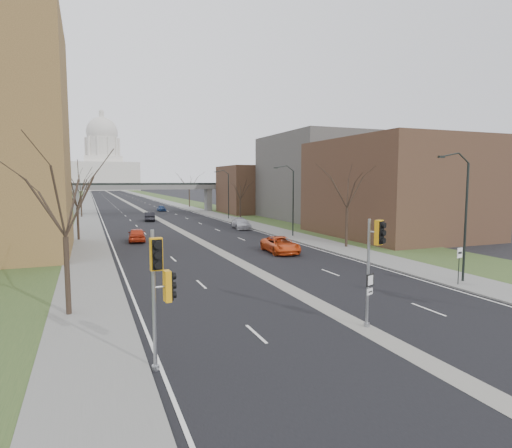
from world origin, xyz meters
TOP-DOWN VIEW (x-y plane):
  - ground at (0.00, 0.00)m, footprint 700.00×700.00m
  - road_surface at (0.00, 150.00)m, footprint 20.00×600.00m
  - median_strip at (0.00, 150.00)m, footprint 1.20×600.00m
  - sidewalk_right at (12.00, 150.00)m, footprint 4.00×600.00m
  - sidewalk_left at (-12.00, 150.00)m, footprint 4.00×600.00m
  - grass_verge_right at (18.00, 150.00)m, footprint 8.00×600.00m
  - grass_verge_left at (-18.00, 150.00)m, footprint 8.00×600.00m
  - commercial_block_near at (24.00, 28.00)m, footprint 16.00×20.00m
  - commercial_block_mid at (28.00, 52.00)m, footprint 18.00×22.00m
  - commercial_block_far at (22.00, 70.00)m, footprint 14.00×14.00m
  - pedestrian_bridge at (0.00, 80.00)m, footprint 34.00×3.00m
  - capitol at (0.00, 320.00)m, footprint 48.00×42.00m
  - streetlight_near at (10.99, 6.00)m, footprint 2.61×0.20m
  - streetlight_mid at (10.99, 32.00)m, footprint 2.61×0.20m
  - streetlight_far at (10.99, 58.00)m, footprint 2.61×0.20m
  - tree_left_a at (-13.00, 8.00)m, footprint 7.20×7.20m
  - tree_left_b at (-13.00, 38.00)m, footprint 6.75×6.75m
  - tree_left_c at (-13.00, 72.00)m, footprint 7.65×7.65m
  - tree_right_a at (13.00, 22.00)m, footprint 7.20×7.20m
  - tree_right_b at (13.00, 55.00)m, footprint 6.30×6.30m
  - tree_right_c at (13.00, 95.00)m, footprint 7.65×7.65m
  - signal_pole_left at (-9.59, -0.25)m, footprint 0.90×1.00m
  - signal_pole_median at (0.38, 0.72)m, footprint 0.74×0.86m
  - speed_limit_sign at (10.71, 5.38)m, footprint 0.52×0.12m
  - car_left_near at (-6.77, 34.58)m, footprint 2.29×4.78m
  - car_left_far at (-2.00, 59.61)m, footprint 2.09×4.86m
  - car_right_near at (5.31, 21.66)m, footprint 2.92×5.71m
  - car_right_mid at (8.65, 42.45)m, footprint 2.62×5.37m
  - car_right_far at (3.75, 82.75)m, footprint 1.75×4.06m

SIDE VIEW (x-z plane):
  - ground at x=0.00m, z-range 0.00..0.00m
  - median_strip at x=0.00m, z-range -0.01..0.01m
  - road_surface at x=0.00m, z-range 0.00..0.01m
  - grass_verge_right at x=18.00m, z-range 0.00..0.10m
  - grass_verge_left at x=-18.00m, z-range 0.00..0.10m
  - sidewalk_right at x=12.00m, z-range 0.00..0.12m
  - sidewalk_left at x=-12.00m, z-range 0.00..0.12m
  - car_right_far at x=3.75m, z-range 0.00..1.36m
  - car_right_mid at x=8.65m, z-range 0.00..1.50m
  - car_right_near at x=5.31m, z-range 0.00..1.54m
  - car_left_far at x=-2.00m, z-range 0.00..1.56m
  - car_left_near at x=-6.77m, z-range 0.00..1.58m
  - speed_limit_sign at x=10.71m, z-range 0.58..3.03m
  - signal_pole_left at x=-9.59m, z-range 0.81..6.02m
  - signal_pole_median at x=0.38m, z-range 1.02..6.20m
  - pedestrian_bridge at x=0.00m, z-range 1.62..8.07m
  - commercial_block_far at x=22.00m, z-range 0.00..10.00m
  - tree_right_b at x=13.00m, z-range 1.71..9.93m
  - commercial_block_near at x=24.00m, z-range 0.00..12.00m
  - tree_left_b at x=-13.00m, z-range 1.82..10.63m
  - tree_left_a at x=-13.00m, z-range 1.94..11.34m
  - tree_right_a at x=13.00m, z-range 1.94..11.34m
  - streetlight_near at x=10.99m, z-range 2.60..11.30m
  - streetlight_mid at x=10.99m, z-range 2.60..11.30m
  - streetlight_far at x=10.99m, z-range 2.60..11.30m
  - tree_left_c at x=-13.00m, z-range 2.05..12.04m
  - tree_right_c at x=13.00m, z-range 2.05..12.04m
  - commercial_block_mid at x=28.00m, z-range 0.00..15.00m
  - capitol at x=0.00m, z-range -9.28..46.47m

